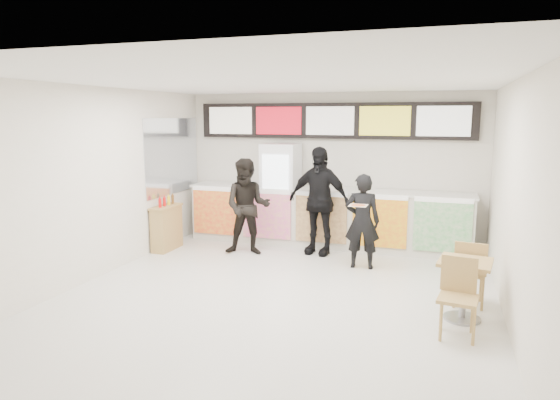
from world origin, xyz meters
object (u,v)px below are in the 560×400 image
at_px(customer_main, 362,221).
at_px(condiment_ledge, 167,227).
at_px(service_counter, 325,217).
at_px(cafe_table, 464,279).
at_px(drinks_fridge, 281,193).
at_px(customer_mid, 318,201).
at_px(customer_left, 248,207).

relative_size(customer_main, condiment_ledge, 1.57).
height_order(customer_main, condiment_ledge, customer_main).
height_order(service_counter, cafe_table, service_counter).
bearing_deg(cafe_table, drinks_fridge, 146.36).
relative_size(customer_mid, condiment_ledge, 1.96).
bearing_deg(customer_left, drinks_fridge, 61.53).
bearing_deg(drinks_fridge, condiment_ledge, -146.14).
bearing_deg(customer_left, service_counter, 27.33).
bearing_deg(customer_mid, condiment_ledge, -157.56).
bearing_deg(cafe_table, customer_main, 139.29).
height_order(drinks_fridge, cafe_table, drinks_fridge).
distance_m(service_counter, cafe_table, 3.93).
height_order(customer_main, cafe_table, customer_main).
bearing_deg(condiment_ledge, service_counter, 23.88).
distance_m(service_counter, customer_left, 1.64).
height_order(service_counter, customer_main, customer_main).
xyz_separation_m(drinks_fridge, customer_main, (1.85, -1.26, -0.20)).
bearing_deg(cafe_table, customer_mid, 143.57).
height_order(service_counter, condiment_ledge, service_counter).
height_order(drinks_fridge, customer_mid, same).
bearing_deg(condiment_ledge, customer_left, 7.35).
relative_size(customer_main, customer_mid, 0.80).
xyz_separation_m(customer_main, cafe_table, (1.57, -1.79, -0.27)).
height_order(drinks_fridge, condiment_ledge, drinks_fridge).
distance_m(cafe_table, condiment_ledge, 5.60).
bearing_deg(customer_left, customer_mid, 7.08).
bearing_deg(customer_main, customer_left, -10.46).
distance_m(service_counter, customer_main, 1.57).
bearing_deg(customer_main, condiment_ledge, -5.03).
xyz_separation_m(customer_mid, condiment_ledge, (-2.82, -0.66, -0.56)).
xyz_separation_m(customer_left, condiment_ledge, (-1.59, -0.21, -0.45)).
xyz_separation_m(service_counter, cafe_table, (2.49, -3.04, -0.04)).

